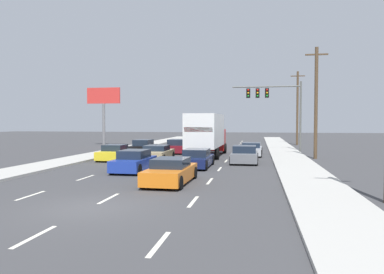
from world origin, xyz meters
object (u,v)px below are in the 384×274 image
(car_blue, at_px, (134,162))
(car_silver, at_px, (251,149))
(car_navy, at_px, (197,159))
(traffic_signal_mast, at_px, (269,98))
(car_gray, at_px, (245,155))
(car_tan, at_px, (157,154))
(car_orange, at_px, (171,172))
(utility_pole_far, at_px, (297,107))
(car_yellow, at_px, (115,153))
(roadside_billboard, at_px, (104,104))
(car_black, at_px, (143,147))
(box_truck, at_px, (207,132))
(utility_pole_mid, at_px, (316,102))
(car_maroon, at_px, (178,147))

(car_blue, bearing_deg, car_silver, 60.31)
(car_navy, distance_m, traffic_signal_mast, 16.27)
(car_blue, height_order, car_gray, car_blue)
(car_tan, distance_m, car_orange, 10.60)
(car_orange, distance_m, utility_pole_far, 34.03)
(car_yellow, height_order, roadside_billboard, roadside_billboard)
(car_black, xyz_separation_m, car_gray, (9.98, -7.05, -0.02))
(box_truck, xyz_separation_m, utility_pole_mid, (9.01, -0.14, 2.58))
(car_navy, bearing_deg, utility_pole_far, 70.61)
(car_orange, xyz_separation_m, utility_pole_mid, (8.90, 13.99, 4.12))
(car_tan, height_order, car_navy, same)
(car_blue, height_order, car_orange, car_blue)
(car_maroon, bearing_deg, car_blue, -89.55)
(car_orange, relative_size, car_gray, 1.13)
(car_yellow, xyz_separation_m, car_blue, (3.64, -6.14, 0.04))
(car_silver, relative_size, car_gray, 1.15)
(car_gray, bearing_deg, car_yellow, 178.46)
(car_navy, relative_size, traffic_signal_mast, 0.63)
(car_silver, bearing_deg, box_truck, -153.22)
(car_tan, height_order, utility_pole_far, utility_pole_far)
(car_black, relative_size, utility_pole_far, 0.43)
(car_tan, distance_m, box_truck, 5.52)
(car_orange, relative_size, car_silver, 0.99)
(box_truck, relative_size, car_navy, 2.08)
(car_gray, height_order, traffic_signal_mast, traffic_signal_mast)
(traffic_signal_mast, height_order, utility_pole_mid, utility_pole_mid)
(car_silver, distance_m, utility_pole_mid, 6.97)
(car_black, bearing_deg, traffic_signal_mast, 20.42)
(car_gray, relative_size, traffic_signal_mast, 0.56)
(traffic_signal_mast, height_order, roadside_billboard, roadside_billboard)
(car_navy, relative_size, car_silver, 0.97)
(car_maroon, xyz_separation_m, roadside_billboard, (-11.58, 9.24, 4.66))
(box_truck, height_order, roadside_billboard, roadside_billboard)
(car_black, xyz_separation_m, roadside_billboard, (-8.22, 9.77, 4.68))
(car_yellow, bearing_deg, car_orange, -55.68)
(utility_pole_far, bearing_deg, car_blue, -113.69)
(car_yellow, height_order, car_tan, car_yellow)
(car_yellow, bearing_deg, car_silver, 29.52)
(car_black, relative_size, car_yellow, 1.01)
(car_yellow, xyz_separation_m, car_navy, (7.09, -3.36, -0.00))
(car_maroon, distance_m, car_tan, 7.36)
(car_tan, bearing_deg, car_blue, -87.87)
(car_gray, distance_m, utility_pole_far, 23.83)
(car_maroon, xyz_separation_m, traffic_signal_mast, (8.70, 3.96, 4.83))
(car_black, bearing_deg, car_yellow, -91.47)
(car_gray, bearing_deg, box_truck, 128.02)
(box_truck, bearing_deg, car_navy, -87.47)
(car_navy, bearing_deg, car_tan, 137.96)
(car_tan, relative_size, traffic_signal_mast, 0.58)
(car_blue, xyz_separation_m, roadside_billboard, (-11.69, 22.70, 4.67))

